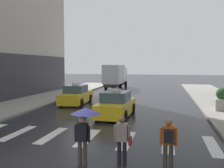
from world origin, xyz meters
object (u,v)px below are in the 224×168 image
box_truck (115,76)px  pedestrian_with_handbag (122,138)px  pedestrian_with_backpack (168,140)px  planter_mid_block (223,100)px  taxi_second (76,95)px  pedestrian_with_umbrella (84,120)px  taxi_lead (116,105)px

box_truck → pedestrian_with_handbag: box_truck is taller
pedestrian_with_backpack → planter_mid_block: planter_mid_block is taller
taxi_second → pedestrian_with_handbag: size_ratio=2.79×
pedestrian_with_umbrella → pedestrian_with_backpack: (2.71, 0.24, -0.54)m
taxi_second → pedestrian_with_umbrella: bearing=-68.0°
taxi_second → pedestrian_with_backpack: size_ratio=2.79×
taxi_second → box_truck: bearing=87.7°
box_truck → pedestrian_with_handbag: size_ratio=4.57×
pedestrian_with_handbag → pedestrian_with_backpack: bearing=-1.4°
taxi_lead → pedestrian_with_backpack: size_ratio=2.79×
taxi_lead → planter_mid_block: 7.70m
taxi_second → planter_mid_block: bearing=-6.6°
pedestrian_with_handbag → planter_mid_block: 11.95m
box_truck → taxi_second: bearing=-92.3°
box_truck → planter_mid_block: box_truck is taller
pedestrian_with_backpack → taxi_second: bearing=122.5°
box_truck → pedestrian_with_umbrella: bearing=-80.5°
taxi_second → pedestrian_with_handbag: 13.52m
pedestrian_with_umbrella → planter_mid_block: 12.80m
taxi_second → pedestrian_with_umbrella: pedestrian_with_umbrella is taller
taxi_lead → planter_mid_block: taxi_lead is taller
taxi_second → planter_mid_block: taxi_second is taller
pedestrian_with_handbag → taxi_second: bearing=117.2°
pedestrian_with_umbrella → pedestrian_with_handbag: size_ratio=1.18×
box_truck → taxi_lead: bearing=-78.1°
taxi_lead → pedestrian_with_handbag: bearing=-77.0°
taxi_second → planter_mid_block: 11.58m
taxi_second → box_truck: box_truck is taller
pedestrian_with_umbrella → planter_mid_block: size_ratio=1.21×
taxi_lead → pedestrian_with_backpack: (3.26, -7.75, 0.25)m
pedestrian_with_umbrella → planter_mid_block: (6.54, 10.98, -0.64)m
pedestrian_with_handbag → planter_mid_block: size_ratio=1.03×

